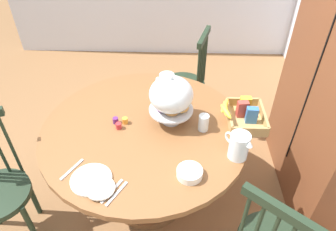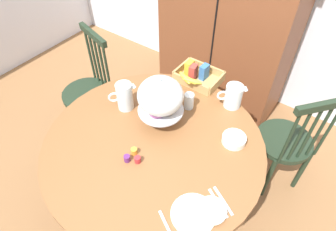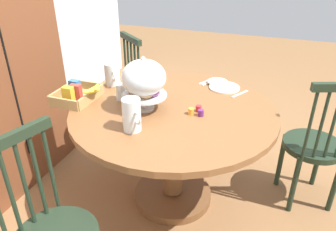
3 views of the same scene
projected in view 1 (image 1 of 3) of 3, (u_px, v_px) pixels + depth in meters
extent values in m
plane|color=brown|center=(129.00, 197.00, 2.44)|extent=(10.00, 10.00, 0.00)
cube|color=black|center=(316.00, 71.00, 1.90)|extent=(0.01, 0.01, 1.52)
cylinder|color=brown|center=(145.00, 129.00, 1.98)|extent=(1.31, 1.31, 0.04)
cylinder|color=brown|center=(147.00, 165.00, 2.19)|extent=(0.14, 0.14, 0.63)
cylinder|color=brown|center=(149.00, 195.00, 2.42)|extent=(0.56, 0.56, 0.06)
cylinder|color=#1E2D1E|center=(183.00, 85.00, 2.85)|extent=(0.40, 0.40, 0.04)
cylinder|color=#1E2D1E|center=(173.00, 94.00, 3.13)|extent=(0.04, 0.04, 0.45)
cylinder|color=#1E2D1E|center=(164.00, 110.00, 2.92)|extent=(0.04, 0.04, 0.45)
cylinder|color=#1E2D1E|center=(200.00, 99.00, 3.06)|extent=(0.04, 0.04, 0.45)
cylinder|color=#1E2D1E|center=(193.00, 116.00, 2.86)|extent=(0.04, 0.04, 0.45)
cylinder|color=#1E2D1E|center=(205.00, 58.00, 2.76)|extent=(0.02, 0.02, 0.48)
cylinder|color=#1E2D1E|center=(204.00, 61.00, 2.71)|extent=(0.02, 0.02, 0.48)
cylinder|color=#1E2D1E|center=(202.00, 65.00, 2.66)|extent=(0.02, 0.02, 0.48)
cylinder|color=#1E2D1E|center=(200.00, 69.00, 2.61)|extent=(0.02, 0.02, 0.48)
cylinder|color=#1E2D1E|center=(198.00, 73.00, 2.56)|extent=(0.02, 0.02, 0.48)
cube|color=#1E2D1E|center=(204.00, 37.00, 2.50)|extent=(0.36, 0.13, 0.05)
cylinder|color=#1E2D1E|center=(32.00, 228.00, 1.99)|extent=(0.04, 0.04, 0.45)
cylinder|color=#1E2D1E|center=(32.00, 194.00, 2.19)|extent=(0.04, 0.04, 0.45)
cylinder|color=#1E2D1E|center=(11.00, 145.00, 1.91)|extent=(0.02, 0.02, 0.48)
cylinder|color=#1E2D1E|center=(242.00, 225.00, 1.49)|extent=(0.02, 0.02, 0.48)
cube|color=#1E2D1E|center=(282.00, 211.00, 1.25)|extent=(0.26, 0.30, 0.05)
cylinder|color=silver|center=(171.00, 120.00, 2.01)|extent=(0.12, 0.12, 0.02)
cylinder|color=silver|center=(171.00, 116.00, 1.98)|extent=(0.03, 0.03, 0.09)
cylinder|color=silver|center=(171.00, 109.00, 1.95)|extent=(0.28, 0.28, 0.01)
torus|color=#B27033|center=(172.00, 111.00, 1.90)|extent=(0.10, 0.10, 0.03)
torus|color=#D19347|center=(181.00, 107.00, 1.93)|extent=(0.10, 0.10, 0.03)
torus|color=#935628|center=(175.00, 103.00, 1.96)|extent=(0.10, 0.10, 0.03)
torus|color=tan|center=(168.00, 103.00, 1.96)|extent=(0.10, 0.10, 0.03)
torus|color=#994C84|center=(163.00, 107.00, 1.93)|extent=(0.10, 0.10, 0.03)
ellipsoid|color=silver|center=(171.00, 94.00, 1.88)|extent=(0.27, 0.27, 0.22)
sphere|color=silver|center=(171.00, 78.00, 1.80)|extent=(0.02, 0.02, 0.02)
cylinder|color=silver|center=(239.00, 146.00, 1.72)|extent=(0.11, 0.11, 0.16)
cylinder|color=orange|center=(238.00, 149.00, 1.74)|extent=(0.10, 0.10, 0.11)
cone|color=silver|center=(250.00, 144.00, 1.64)|extent=(0.05, 0.05, 0.03)
torus|color=silver|center=(230.00, 138.00, 1.76)|extent=(0.07, 0.06, 0.07)
cylinder|color=silver|center=(167.00, 86.00, 2.15)|extent=(0.10, 0.10, 0.19)
cylinder|color=white|center=(167.00, 90.00, 2.17)|extent=(0.09, 0.09, 0.13)
cone|color=silver|center=(174.00, 80.00, 2.07)|extent=(0.05, 0.05, 0.03)
torus|color=silver|center=(160.00, 82.00, 2.18)|extent=(0.06, 0.07, 0.07)
cube|color=tan|center=(245.00, 120.00, 2.01)|extent=(0.30, 0.22, 0.01)
cube|color=tan|center=(229.00, 116.00, 2.00)|extent=(0.30, 0.02, 0.07)
cube|color=tan|center=(263.00, 117.00, 1.99)|extent=(0.30, 0.02, 0.07)
cube|color=tan|center=(243.00, 102.00, 2.11)|extent=(0.02, 0.22, 0.07)
cube|color=tan|center=(250.00, 132.00, 1.88)|extent=(0.02, 0.22, 0.07)
cube|color=gold|center=(245.00, 104.00, 2.04)|extent=(0.04, 0.07, 0.11)
cube|color=#B23D33|center=(242.00, 109.00, 2.00)|extent=(0.05, 0.07, 0.11)
cube|color=#336BAD|center=(252.00, 115.00, 1.95)|extent=(0.05, 0.07, 0.11)
ellipsoid|color=yellow|center=(225.00, 106.00, 1.98)|extent=(0.14, 0.08, 0.05)
ellipsoid|color=yellow|center=(225.00, 108.00, 1.96)|extent=(0.13, 0.03, 0.05)
ellipsoid|color=yellow|center=(226.00, 111.00, 1.94)|extent=(0.14, 0.08, 0.05)
cylinder|color=white|center=(91.00, 179.00, 1.63)|extent=(0.22, 0.22, 0.01)
cylinder|color=white|center=(101.00, 188.00, 1.58)|extent=(0.15, 0.15, 0.01)
cylinder|color=white|center=(190.00, 173.00, 1.65)|extent=(0.14, 0.14, 0.04)
cylinder|color=silver|center=(204.00, 123.00, 1.91)|extent=(0.06, 0.06, 0.11)
cylinder|color=#B7282D|center=(119.00, 126.00, 1.94)|extent=(0.04, 0.04, 0.04)
cylinder|color=orange|center=(125.00, 121.00, 1.98)|extent=(0.04, 0.04, 0.04)
cylinder|color=#5B2366|center=(116.00, 120.00, 1.98)|extent=(0.04, 0.04, 0.04)
cube|color=silver|center=(112.00, 191.00, 1.58)|extent=(0.16, 0.10, 0.01)
cube|color=silver|center=(117.00, 194.00, 1.57)|extent=(0.16, 0.10, 0.01)
cube|color=silver|center=(72.00, 169.00, 1.69)|extent=(0.16, 0.10, 0.01)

